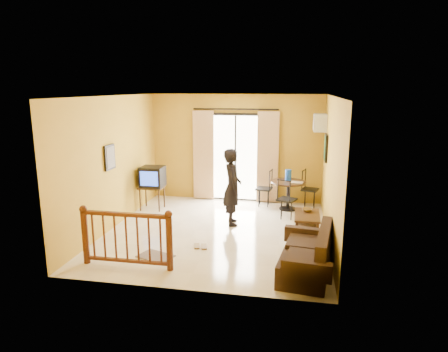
% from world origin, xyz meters
% --- Properties ---
extents(ground, '(5.00, 5.00, 0.00)m').
position_xyz_m(ground, '(0.00, 0.00, 0.00)').
color(ground, beige).
rests_on(ground, ground).
extents(room_shell, '(5.00, 5.00, 5.00)m').
position_xyz_m(room_shell, '(0.00, 0.00, 1.70)').
color(room_shell, white).
rests_on(room_shell, ground).
extents(balcony_door, '(2.25, 0.14, 2.46)m').
position_xyz_m(balcony_door, '(0.00, 2.43, 1.19)').
color(balcony_door, black).
rests_on(balcony_door, ground).
extents(tv_table, '(0.58, 0.48, 0.58)m').
position_xyz_m(tv_table, '(-1.90, 1.28, 0.50)').
color(tv_table, black).
rests_on(tv_table, ground).
extents(television, '(0.55, 0.51, 0.49)m').
position_xyz_m(television, '(-1.87, 1.28, 0.83)').
color(television, black).
rests_on(television, tv_table).
extents(picture_left, '(0.05, 0.42, 0.52)m').
position_xyz_m(picture_left, '(-2.22, -0.20, 1.55)').
color(picture_left, black).
rests_on(picture_left, room_shell).
extents(dining_table, '(0.86, 0.86, 0.72)m').
position_xyz_m(dining_table, '(1.41, 1.87, 0.56)').
color(dining_table, black).
rests_on(dining_table, ground).
extents(water_jug, '(0.15, 0.15, 0.28)m').
position_xyz_m(water_jug, '(1.40, 1.90, 0.86)').
color(water_jug, blue).
rests_on(water_jug, dining_table).
extents(serving_tray, '(0.31, 0.23, 0.02)m').
position_xyz_m(serving_tray, '(1.62, 1.77, 0.73)').
color(serving_tray, beige).
rests_on(serving_tray, dining_table).
extents(dining_chairs, '(1.62, 1.54, 0.95)m').
position_xyz_m(dining_chairs, '(1.38, 1.80, 0.00)').
color(dining_chairs, black).
rests_on(dining_chairs, ground).
extents(air_conditioner, '(0.31, 0.60, 0.40)m').
position_xyz_m(air_conditioner, '(2.09, 1.95, 2.15)').
color(air_conditioner, silver).
rests_on(air_conditioner, room_shell).
extents(botanical_print, '(0.05, 0.50, 0.60)m').
position_xyz_m(botanical_print, '(2.22, 1.30, 1.65)').
color(botanical_print, black).
rests_on(botanical_print, room_shell).
extents(coffee_table, '(0.51, 0.91, 0.41)m').
position_xyz_m(coffee_table, '(1.85, 0.28, 0.27)').
color(coffee_table, black).
rests_on(coffee_table, ground).
extents(bowl, '(0.26, 0.26, 0.07)m').
position_xyz_m(bowl, '(1.85, 0.47, 0.44)').
color(bowl, brown).
rests_on(bowl, coffee_table).
extents(sofa, '(0.92, 1.67, 0.76)m').
position_xyz_m(sofa, '(1.85, -1.60, 0.28)').
color(sofa, black).
rests_on(sofa, ground).
extents(standing_person, '(0.56, 0.70, 1.68)m').
position_xyz_m(standing_person, '(0.23, 0.56, 0.84)').
color(standing_person, black).
rests_on(standing_person, ground).
extents(stair_balustrade, '(1.63, 0.13, 1.04)m').
position_xyz_m(stair_balustrade, '(-1.15, -1.90, 0.56)').
color(stair_balustrade, '#471E0F').
rests_on(stair_balustrade, ground).
extents(doormat, '(0.70, 0.58, 0.02)m').
position_xyz_m(doormat, '(-0.82, -1.45, 0.01)').
color(doormat, '#61544D').
rests_on(doormat, ground).
extents(sandals, '(0.30, 0.27, 0.03)m').
position_xyz_m(sandals, '(-0.14, -0.87, 0.01)').
color(sandals, brown).
rests_on(sandals, ground).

